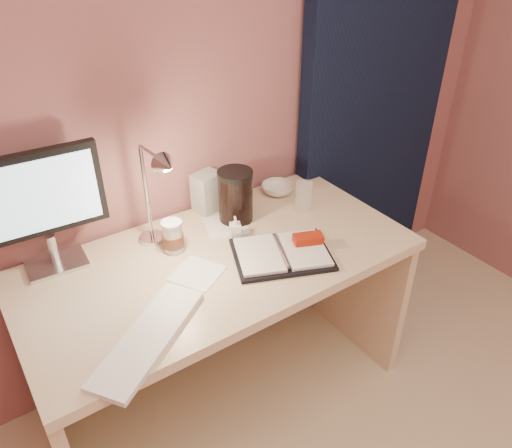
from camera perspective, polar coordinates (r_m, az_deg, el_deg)
room at (r=2.37m, az=12.13°, el=16.05°), size 3.50×3.50×3.50m
desk at (r=1.98m, az=-5.12°, el=-7.95°), size 1.40×0.70×0.73m
monitor at (r=1.74m, az=-23.46°, el=2.42°), size 0.41×0.16×0.43m
keyboard at (r=1.51m, az=-12.15°, el=-12.56°), size 0.44×0.37×0.02m
planner at (r=1.79m, az=3.22°, el=-3.23°), size 0.41×0.37×0.05m
paper_b at (r=1.95m, az=-3.49°, el=-0.14°), size 0.19×0.19×0.00m
paper_c at (r=1.72m, az=-6.73°, el=-5.60°), size 0.21×0.21×0.00m
coffee_cup at (r=1.80m, az=-9.48°, el=-1.52°), size 0.08×0.08×0.12m
clear_cup at (r=2.04m, az=5.48°, el=3.18°), size 0.07×0.07×0.12m
bowl at (r=2.16m, az=2.47°, el=4.05°), size 0.17×0.17×0.04m
lotion_bottle at (r=1.86m, az=-2.38°, el=-0.40°), size 0.05×0.05×0.09m
dark_jar at (r=1.94m, az=-2.34°, el=2.94°), size 0.13×0.13×0.19m
product_box at (r=2.02m, az=-5.57°, el=3.67°), size 0.13×0.11×0.16m
desk_lamp at (r=1.69m, az=-11.53°, el=3.59°), size 0.10×0.25×0.41m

